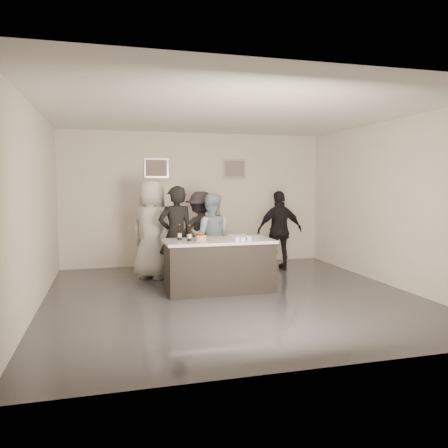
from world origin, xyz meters
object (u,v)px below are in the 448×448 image
Objects in this scene: beer_bottle_b at (190,233)px; person_guest_left at (152,229)px; person_main_black at (176,235)px; person_main_blue at (211,237)px; cake at (201,238)px; bar_counter at (219,265)px; beer_bottle_a at (180,233)px; person_guest_back at (201,233)px; person_guest_right at (280,231)px.

person_guest_left is at bearing 108.93° from beer_bottle_b.
beer_bottle_b is 0.14× the size of person_main_black.
person_main_blue is (0.61, 1.05, -0.20)m from beer_bottle_b.
cake is at bearing 159.12° from person_guest_left.
bar_counter is at bearing 101.50° from person_main_blue.
person_main_blue is at bearing 84.88° from bar_counter.
beer_bottle_a is at bearing 157.05° from cake.
beer_bottle_b is 1.23m from person_main_blue.
beer_bottle_a is 0.14× the size of person_main_black.
bar_counter is at bearing -8.19° from beer_bottle_a.
person_guest_left is (-0.49, 1.42, -0.07)m from beer_bottle_b.
person_main_blue reaches higher than bar_counter.
person_guest_back is (0.53, 1.60, -0.18)m from beer_bottle_b.
beer_bottle_b reaches higher than bar_counter.
person_main_black reaches higher than cake.
person_guest_left is at bearing -63.83° from person_main_black.
person_guest_back reaches higher than person_main_blue.
person_guest_right is at bearing 36.91° from cake.
person_main_blue is (0.71, 0.22, -0.08)m from person_main_black.
person_main_black is 1.07× the size of person_guest_right.
beer_bottle_a is at bearing 79.67° from person_main_black.
person_guest_left reaches higher than person_main_blue.
person_main_blue is (0.09, 0.98, 0.38)m from bar_counter.
beer_bottle_b is at bearing -51.02° from beer_bottle_a.
beer_bottle_b is at bearing 89.89° from person_main_black.
person_guest_right is (2.25, 1.57, -0.18)m from beer_bottle_b.
person_guest_right is at bearing 30.28° from beer_bottle_a.
cake is at bearing 80.47° from person_guest_back.
beer_bottle_b is 0.13× the size of person_guest_left.
beer_bottle_b is 1.50m from person_guest_left.
person_main_black is at bearing 18.84° from person_guest_right.
person_main_black is at bearing 166.09° from person_guest_left.
person_main_black is (0.04, 0.66, -0.12)m from beer_bottle_a.
beer_bottle_a is 1.17m from person_main_blue.
person_guest_right is at bearing -134.07° from person_guest_left.
person_guest_left reaches higher than bar_counter.
person_main_blue reaches higher than beer_bottle_a.
bar_counter is 1.02× the size of person_main_black.
cake is 0.86m from person_main_black.
person_guest_left reaches higher than person_guest_back.
person_main_blue is at bearing 100.79° from person_guest_back.
beer_bottle_a is 1.29m from person_guest_left.
person_main_blue is at bearing 18.97° from person_guest_right.
person_main_black is 1.09× the size of person_main_blue.
person_guest_right is (2.35, 0.73, -0.06)m from person_main_black.
person_guest_right is (2.39, 1.39, -0.18)m from beer_bottle_a.
person_guest_right is at bearing 40.84° from bar_counter.
beer_bottle_a is 2.77m from person_guest_right.
person_main_blue is 0.55m from person_guest_back.
cake is 0.75× the size of beer_bottle_b.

